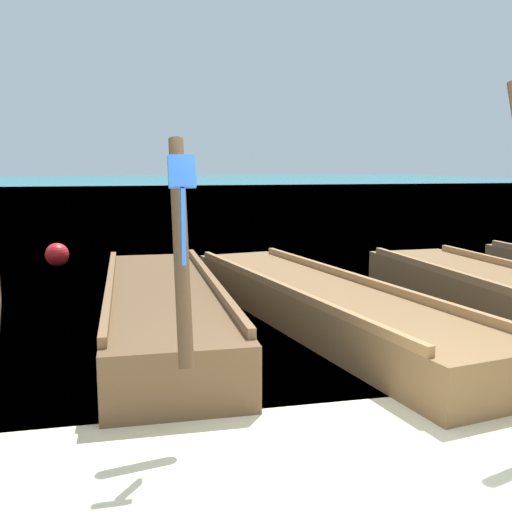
% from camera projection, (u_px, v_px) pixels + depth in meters
% --- Properties ---
extents(ground, '(120.00, 120.00, 0.00)m').
position_uv_depth(ground, '(355.00, 469.00, 4.18)').
color(ground, beige).
extents(sea_water, '(120.00, 120.00, 0.00)m').
position_uv_depth(sea_water, '(136.00, 185.00, 63.14)').
color(sea_water, '#147A89').
rests_on(sea_water, ground).
extents(longtail_boat_blue_ribbon, '(1.40, 5.96, 2.35)m').
position_uv_depth(longtail_boat_blue_ribbon, '(162.00, 309.00, 7.54)').
color(longtail_boat_blue_ribbon, brown).
rests_on(longtail_boat_blue_ribbon, ground).
extents(longtail_boat_violet_ribbon, '(2.45, 7.04, 2.81)m').
position_uv_depth(longtail_boat_violet_ribbon, '(322.00, 304.00, 7.94)').
color(longtail_boat_violet_ribbon, brown).
rests_on(longtail_boat_violet_ribbon, ground).
extents(mooring_buoy_near, '(0.49, 0.49, 0.49)m').
position_uv_depth(mooring_buoy_near, '(57.00, 255.00, 12.53)').
color(mooring_buoy_near, red).
rests_on(mooring_buoy_near, sea_water).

